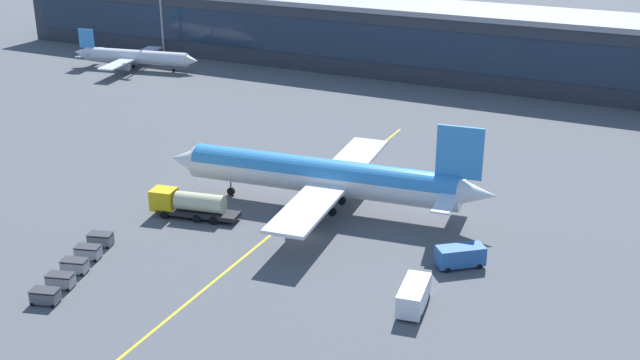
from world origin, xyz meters
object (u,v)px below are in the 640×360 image
Objects in this scene: fuel_tanker at (189,204)px; baggage_cart_1 at (61,280)px; baggage_cart_0 at (45,296)px; commuter_jet_near at (135,57)px; baggage_cart_2 at (75,266)px; baggage_cart_4 at (101,239)px; lavatory_truck at (414,294)px; baggage_cart_3 at (88,252)px; crew_van at (460,255)px; main_airliner at (324,176)px.

fuel_tanker reaches higher than baggage_cart_1.
commuter_jet_near reaches higher than baggage_cart_0.
baggage_cart_2 is (-2.45, -16.93, -0.96)m from fuel_tanker.
baggage_cart_4 is 0.11× the size of commuter_jet_near.
fuel_tanker is at bearing 81.76° from baggage_cart_2.
baggage_cart_3 is at bearing -170.60° from lavatory_truck.
lavatory_truck reaches higher than crew_van.
lavatory_truck is 2.04× the size of baggage_cart_0.
baggage_cart_3 is (-16.54, -23.49, -3.42)m from main_airliner.
baggage_cart_3 is at bearing 106.93° from baggage_cart_1.
baggage_cart_2 is at bearing -55.51° from commuter_jet_near.
lavatory_truck reaches higher than baggage_cart_1.
crew_van is at bearing 23.61° from baggage_cart_3.
main_airliner is 21.27m from crew_van.
crew_van is 39.46m from baggage_cart_3.
lavatory_truck is at bearing 19.85° from baggage_cart_1.
baggage_cart_0 is (-33.36, -24.98, -0.53)m from crew_van.
fuel_tanker reaches higher than baggage_cart_0.
baggage_cart_4 is (-4.31, -10.81, -0.96)m from fuel_tanker.
baggage_cart_0 is (-0.59, -23.05, -0.96)m from fuel_tanker.
fuel_tanker is at bearing -176.63° from crew_van.
commuter_jet_near is (-51.11, 74.39, 1.91)m from baggage_cart_2.
commuter_jet_near is at bearing 132.99° from fuel_tanker.
fuel_tanker is at bearing 88.54° from baggage_cart_0.
lavatory_truck is 35.31m from baggage_cart_0.
baggage_cart_3 is at bearing -156.39° from crew_van.
baggage_cart_2 is at bearing -73.07° from baggage_cart_4.
baggage_cart_1 and baggage_cart_2 have the same top height.
crew_van is at bearing -21.40° from main_airliner.
commuter_jet_near reaches higher than lavatory_truck.
lavatory_truck is 0.22× the size of commuter_jet_near.
lavatory_truck reaches higher than baggage_cart_2.
main_airliner is 33.22m from baggage_cart_1.
fuel_tanker is 3.71× the size of baggage_cart_4.
baggage_cart_3 is (-3.38, -13.87, -0.96)m from fuel_tanker.
crew_van is 39.21m from baggage_cart_4.
fuel_tanker is at bearing 85.66° from baggage_cart_1.
main_airliner is at bearing 49.46° from baggage_cart_4.
fuel_tanker reaches higher than baggage_cart_4.
baggage_cart_1 is (-0.93, 3.06, 0.00)m from baggage_cart_0.
baggage_cart_3 is (-0.93, 3.06, 0.00)m from baggage_cart_2.
commuter_jet_near is at bearing 123.90° from baggage_cart_1.
baggage_cart_2 is 1.00× the size of baggage_cart_4.
main_airliner is 16.48m from fuel_tanker.
fuel_tanker is 2.14× the size of crew_van.
baggage_cart_3 is at bearing 106.93° from baggage_cart_2.
baggage_cart_4 is at bearing -111.77° from fuel_tanker.
baggage_cart_1 is 3.20m from baggage_cart_2.
baggage_cart_4 is (-0.93, 3.06, 0.00)m from baggage_cart_3.
fuel_tanker is at bearing 68.23° from baggage_cart_4.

